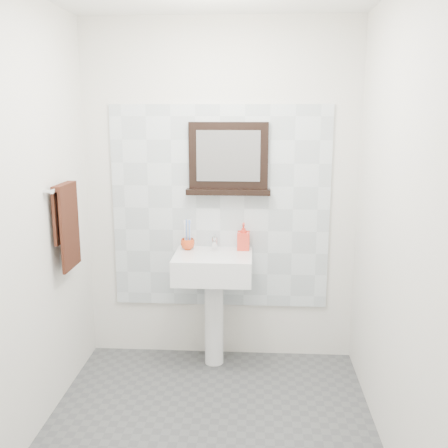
# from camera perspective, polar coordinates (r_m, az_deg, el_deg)

# --- Properties ---
(floor) EXTENTS (2.00, 2.20, 0.01)m
(floor) POSITION_cam_1_polar(r_m,az_deg,el_deg) (3.29, -1.79, -22.14)
(floor) COLOR #4E5053
(floor) RESTS_ON ground
(back_wall) EXTENTS (2.00, 0.01, 2.50)m
(back_wall) POSITION_cam_1_polar(r_m,az_deg,el_deg) (3.86, -0.40, 3.22)
(back_wall) COLOR silver
(back_wall) RESTS_ON ground
(front_wall) EXTENTS (2.00, 0.01, 2.50)m
(front_wall) POSITION_cam_1_polar(r_m,az_deg,el_deg) (1.73, -5.48, -8.48)
(front_wall) COLOR silver
(front_wall) RESTS_ON ground
(left_wall) EXTENTS (0.01, 2.20, 2.50)m
(left_wall) POSITION_cam_1_polar(r_m,az_deg,el_deg) (3.04, -21.07, -0.12)
(left_wall) COLOR silver
(left_wall) RESTS_ON ground
(right_wall) EXTENTS (0.01, 2.20, 2.50)m
(right_wall) POSITION_cam_1_polar(r_m,az_deg,el_deg) (2.86, 18.37, -0.66)
(right_wall) COLOR silver
(right_wall) RESTS_ON ground
(splashback) EXTENTS (1.60, 0.02, 1.50)m
(splashback) POSITION_cam_1_polar(r_m,az_deg,el_deg) (3.86, -0.41, 1.72)
(splashback) COLOR silver
(splashback) RESTS_ON back_wall
(pedestal_sink) EXTENTS (0.55, 0.44, 0.96)m
(pedestal_sink) POSITION_cam_1_polar(r_m,az_deg,el_deg) (3.78, -1.17, -5.96)
(pedestal_sink) COLOR white
(pedestal_sink) RESTS_ON ground
(toothbrush_cup) EXTENTS (0.12, 0.12, 0.08)m
(toothbrush_cup) POSITION_cam_1_polar(r_m,az_deg,el_deg) (3.84, -3.98, -2.20)
(toothbrush_cup) COLOR #D94619
(toothbrush_cup) RESTS_ON pedestal_sink
(toothbrushes) EXTENTS (0.05, 0.04, 0.21)m
(toothbrushes) POSITION_cam_1_polar(r_m,az_deg,el_deg) (3.82, -3.96, -0.98)
(toothbrushes) COLOR white
(toothbrushes) RESTS_ON toothbrush_cup
(soap_dispenser) EXTENTS (0.09, 0.09, 0.20)m
(soap_dispenser) POSITION_cam_1_polar(r_m,az_deg,el_deg) (3.81, 2.13, -1.37)
(soap_dispenser) COLOR red
(soap_dispenser) RESTS_ON pedestal_sink
(framed_mirror) EXTENTS (0.61, 0.11, 0.52)m
(framed_mirror) POSITION_cam_1_polar(r_m,az_deg,el_deg) (3.78, 0.49, 6.93)
(framed_mirror) COLOR black
(framed_mirror) RESTS_ON back_wall
(towel_bar) EXTENTS (0.07, 0.40, 0.03)m
(towel_bar) POSITION_cam_1_polar(r_m,az_deg,el_deg) (3.45, -17.08, 3.88)
(towel_bar) COLOR silver
(towel_bar) RESTS_ON left_wall
(hand_towel) EXTENTS (0.06, 0.30, 0.55)m
(hand_towel) POSITION_cam_1_polar(r_m,az_deg,el_deg) (3.48, -16.75, 0.46)
(hand_towel) COLOR #32160E
(hand_towel) RESTS_ON towel_bar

